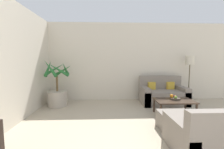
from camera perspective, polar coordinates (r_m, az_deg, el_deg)
wall_back at (r=5.49m, az=13.37°, el=4.70°), size 8.48×0.06×2.70m
potted_palm at (r=4.94m, az=-20.08°, el=-6.45°), size 0.88×0.88×1.44m
sofa_loveseat at (r=5.20m, az=18.72°, el=-7.24°), size 1.42×0.82×0.88m
floor_lamp at (r=5.64m, az=27.54°, el=3.75°), size 0.28×0.28×1.56m
coffee_table at (r=4.21m, az=22.62°, el=-9.63°), size 0.97×0.60×0.39m
fruit_bowl at (r=4.27m, az=22.84°, el=-8.45°), size 0.27×0.27×0.04m
apple_red at (r=4.26m, az=22.88°, el=-7.75°), size 0.07×0.07×0.07m
apple_green at (r=4.17m, az=23.10°, el=-7.94°), size 0.08×0.08×0.08m
orange_fruit at (r=4.25m, az=21.74°, el=-7.57°), size 0.09×0.09×0.09m
armchair at (r=2.79m, az=30.89°, el=-19.75°), size 0.84×0.88×0.78m
ottoman at (r=3.48m, az=22.69°, el=-15.78°), size 0.65×0.44×0.35m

